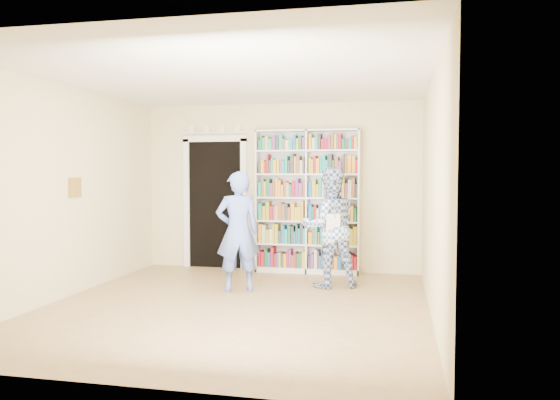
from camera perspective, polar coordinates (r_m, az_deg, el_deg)
name	(u,v)px	position (r m, az deg, el deg)	size (l,w,h in m)	color
floor	(236,306)	(6.64, -4.66, -11.01)	(5.00, 5.00, 0.00)	olive
ceiling	(235,78)	(6.54, -4.77, 12.62)	(5.00, 5.00, 0.00)	white
wall_back	(280,187)	(8.87, -0.02, 1.34)	(4.50, 4.50, 0.00)	beige
wall_left	(65,192)	(7.42, -21.58, 0.81)	(5.00, 5.00, 0.00)	beige
wall_right	(433,195)	(6.18, 15.67, 0.51)	(5.00, 5.00, 0.00)	beige
bookshelf	(308,201)	(8.63, 2.90, -0.09)	(1.64, 0.31, 2.26)	white
doorway	(215,197)	(9.15, -6.79, 0.30)	(1.10, 0.08, 2.43)	black
wall_art	(75,187)	(7.58, -20.62, 1.24)	(0.03, 0.25, 0.25)	brown
man_blue	(238,232)	(7.32, -4.43, -3.31)	(0.59, 0.38, 1.61)	#5B77CC
man_plaid	(330,227)	(7.60, 5.21, -2.88)	(0.81, 0.63, 1.66)	#304F93
paper_sheet	(333,224)	(7.35, 5.57, -2.48)	(0.19, 0.01, 0.27)	white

